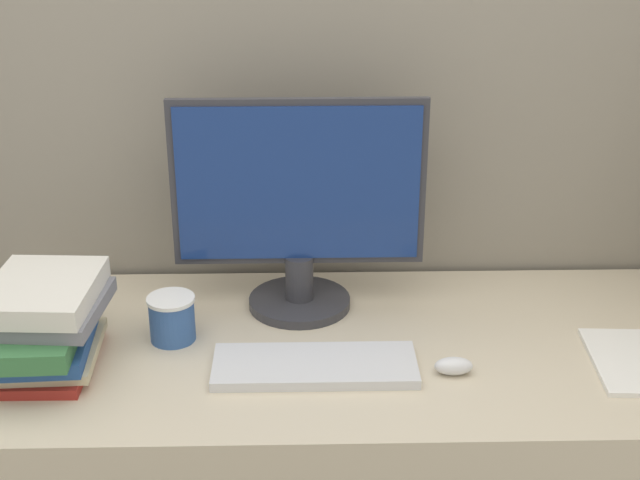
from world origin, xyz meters
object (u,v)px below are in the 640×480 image
Objects in this scene: monitor at (299,211)px; keyboard at (315,366)px; mouse at (454,366)px; book_stack at (41,326)px; coffee_cup at (172,318)px.

keyboard is (0.03, -0.27, -0.21)m from monitor.
mouse is (0.29, -0.29, -0.21)m from monitor.
monitor is 1.36× the size of keyboard.
keyboard is at bearing -3.07° from book_stack.
book_stack is (-0.79, 0.05, 0.07)m from mouse.
mouse is 0.57m from coffee_cup.
keyboard is at bearing 176.05° from mouse.
coffee_cup is (-0.55, 0.15, 0.03)m from mouse.
coffee_cup is (-0.26, -0.14, -0.18)m from monitor.
monitor is 0.57m from book_stack.
monitor reaches higher than book_stack.
book_stack is (-0.52, 0.03, 0.08)m from keyboard.
book_stack is at bearing 176.93° from keyboard.
coffee_cup is (-0.29, 0.13, 0.04)m from keyboard.
book_stack reaches higher than mouse.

